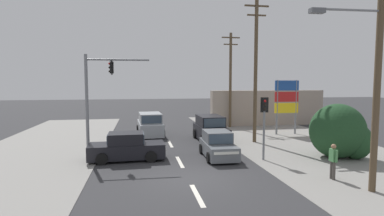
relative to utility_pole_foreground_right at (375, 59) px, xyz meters
The scene contains 19 objects.
ground_plane 9.11m from the utility_pole_foreground_right, 157.35° to the left, with size 140.00×140.00×0.00m, color #303033.
lane_dash_near 8.69m from the utility_pole_foreground_right, behind, with size 0.20×2.40×0.01m, color silver.
lane_dash_mid 10.45m from the utility_pole_foreground_right, 139.45° to the left, with size 0.20×2.40×0.01m, color silver.
lane_dash_far 13.88m from the utility_pole_foreground_right, 122.23° to the left, with size 0.20×2.40×0.01m, color silver.
kerb_right_verge 7.49m from the utility_pole_foreground_right, 66.08° to the left, with size 10.00×44.00×0.02m, color gray.
kerb_left_verge 17.62m from the utility_pole_foreground_right, 155.92° to the left, with size 8.00×40.00×0.02m, color gray.
utility_pole_foreground_right is the anchor object (origin of this frame).
utility_pole_midground_right 10.43m from the utility_pole_foreground_right, 93.62° to the left, with size 1.80×0.26×10.28m.
utility_pole_background_right 17.95m from the utility_pole_foreground_right, 90.59° to the left, with size 1.80×0.26×9.18m.
traffic_signal_mast 13.92m from the utility_pole_foreground_right, 145.75° to the left, with size 3.69×0.44×6.00m.
pedestal_signal_right_kerb 6.47m from the utility_pole_foreground_right, 111.59° to the left, with size 0.44×0.31×3.56m.
shopping_plaza_sign 13.79m from the utility_pole_foreground_right, 76.03° to the left, with size 2.10×0.16×4.60m.
roadside_bush 6.83m from the utility_pole_foreground_right, 64.36° to the left, with size 3.36×2.88×3.16m.
shopfront_wall_far 19.62m from the utility_pole_foreground_right, 77.58° to the left, with size 12.00×1.00×3.60m, color #A39384.
hatchback_receding_far 9.17m from the utility_pole_foreground_right, 124.44° to the left, with size 1.85×3.67×1.53m.
suv_crossing_left 17.28m from the utility_pole_foreground_right, 119.12° to the left, with size 2.24×4.62×1.90m.
suv_kerbside_parked 12.87m from the utility_pole_foreground_right, 107.97° to the left, with size 2.10×4.56×1.90m.
sedan_oncoming_near 12.75m from the utility_pole_foreground_right, 144.87° to the left, with size 4.27×1.95×1.56m.
pedestrian_at_kerb 4.68m from the utility_pole_foreground_right, 105.92° to the left, with size 0.24×0.56×1.63m.
Camera 1 is at (-2.19, -13.09, 4.35)m, focal length 28.00 mm.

